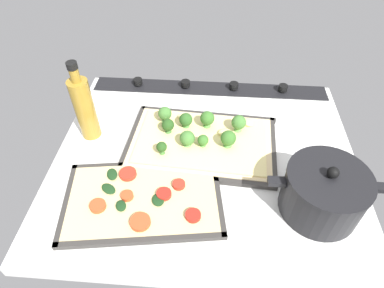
{
  "coord_description": "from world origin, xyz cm",
  "views": [
    {
      "loc": [
        -0.89,
        56.84,
        61.61
      ],
      "look_at": [
        3.38,
        0.09,
        4.21
      ],
      "focal_mm": 30.55,
      "sensor_mm": 36.0,
      "label": 1
    }
  ],
  "objects_px": {
    "veggie_pizza_back": "(143,198)",
    "cooking_pot": "(323,193)",
    "baking_tray_front": "(201,144)",
    "broccoli_pizza": "(201,137)",
    "oil_bottle": "(84,107)",
    "baking_tray_back": "(143,200)"
  },
  "relations": [
    {
      "from": "baking_tray_back",
      "to": "broccoli_pizza",
      "type": "bearing_deg",
      "value": -121.61
    },
    {
      "from": "baking_tray_front",
      "to": "cooking_pot",
      "type": "relative_size",
      "value": 1.65
    },
    {
      "from": "cooking_pot",
      "to": "oil_bottle",
      "type": "distance_m",
      "value": 0.6
    },
    {
      "from": "baking_tray_back",
      "to": "oil_bottle",
      "type": "xyz_separation_m",
      "value": [
        0.18,
        -0.21,
        0.09
      ]
    },
    {
      "from": "veggie_pizza_back",
      "to": "baking_tray_front",
      "type": "bearing_deg",
      "value": -123.0
    },
    {
      "from": "baking_tray_back",
      "to": "cooking_pot",
      "type": "bearing_deg",
      "value": -178.34
    },
    {
      "from": "veggie_pizza_back",
      "to": "cooking_pot",
      "type": "bearing_deg",
      "value": -178.22
    },
    {
      "from": "broccoli_pizza",
      "to": "baking_tray_front",
      "type": "bearing_deg",
      "value": 101.31
    },
    {
      "from": "broccoli_pizza",
      "to": "cooking_pot",
      "type": "relative_size",
      "value": 1.55
    },
    {
      "from": "veggie_pizza_back",
      "to": "cooking_pot",
      "type": "xyz_separation_m",
      "value": [
        -0.39,
        -0.01,
        0.04
      ]
    },
    {
      "from": "veggie_pizza_back",
      "to": "cooking_pot",
      "type": "distance_m",
      "value": 0.39
    },
    {
      "from": "baking_tray_front",
      "to": "cooking_pot",
      "type": "height_order",
      "value": "cooking_pot"
    },
    {
      "from": "baking_tray_front",
      "to": "broccoli_pizza",
      "type": "bearing_deg",
      "value": -78.69
    },
    {
      "from": "baking_tray_back",
      "to": "veggie_pizza_back",
      "type": "bearing_deg",
      "value": 52.2
    },
    {
      "from": "broccoli_pizza",
      "to": "oil_bottle",
      "type": "height_order",
      "value": "oil_bottle"
    },
    {
      "from": "baking_tray_front",
      "to": "cooking_pot",
      "type": "bearing_deg",
      "value": 146.67
    },
    {
      "from": "baking_tray_front",
      "to": "veggie_pizza_back",
      "type": "xyz_separation_m",
      "value": [
        0.12,
        0.19,
        0.01
      ]
    },
    {
      "from": "broccoli_pizza",
      "to": "veggie_pizza_back",
      "type": "xyz_separation_m",
      "value": [
        0.12,
        0.2,
        -0.01
      ]
    },
    {
      "from": "baking_tray_front",
      "to": "oil_bottle",
      "type": "xyz_separation_m",
      "value": [
        0.3,
        -0.02,
        0.09
      ]
    },
    {
      "from": "broccoli_pizza",
      "to": "baking_tray_back",
      "type": "relative_size",
      "value": 0.99
    },
    {
      "from": "broccoli_pizza",
      "to": "oil_bottle",
      "type": "relative_size",
      "value": 1.68
    },
    {
      "from": "baking_tray_front",
      "to": "broccoli_pizza",
      "type": "xyz_separation_m",
      "value": [
        0.0,
        -0.01,
        0.02
      ]
    }
  ]
}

